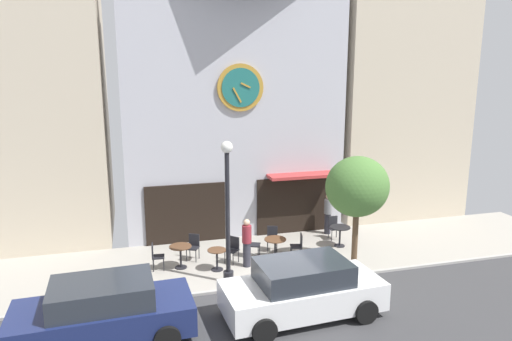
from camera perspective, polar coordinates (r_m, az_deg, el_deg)
name	(u,v)px	position (r m, az deg, el deg)	size (l,w,h in m)	color
ground_plane	(285,302)	(13.95, 3.52, -15.80)	(25.25, 11.15, 0.13)	#9E998E
clock_building	(232,77)	(19.01, -2.94, 11.37)	(8.72, 4.07, 12.08)	#B2B2BC
neighbor_building_left	(33,90)	(20.03, -25.64, 8.91)	(5.22, 5.00, 11.59)	beige
neighbor_building_right	(393,67)	(22.53, 16.43, 12.11)	(5.92, 4.05, 13.38)	beige
street_lamp	(228,213)	(14.23, -3.50, -5.19)	(0.36, 0.36, 4.48)	black
street_tree	(357,187)	(15.61, 12.31, -1.99)	(2.12, 1.91, 3.80)	brown
cafe_table_center	(181,252)	(16.01, -9.23, -9.83)	(0.75, 0.75, 0.77)	black
cafe_table_center_left	(217,256)	(15.74, -4.80, -10.45)	(0.63, 0.63, 0.72)	black
cafe_table_center_right	(275,244)	(16.51, 2.36, -9.01)	(0.77, 0.77, 0.75)	black
cafe_table_rightmost	(340,232)	(17.94, 10.25, -7.42)	(0.77, 0.77, 0.77)	black
cafe_chair_outer	(233,248)	(16.30, -2.84, -9.41)	(0.57, 0.57, 0.90)	black
cafe_chair_near_tree	(334,226)	(18.70, 9.48, -6.69)	(0.41, 0.41, 0.90)	black
cafe_chair_corner	(298,244)	(16.64, 5.22, -8.98)	(0.49, 0.49, 0.90)	black
cafe_chair_under_awning	(156,255)	(16.04, -12.20, -10.05)	(0.43, 0.43, 0.90)	black
cafe_chair_right_end	(272,236)	(17.32, 2.01, -8.08)	(0.50, 0.50, 0.90)	black
cafe_chair_near_lamp	(252,243)	(16.73, -0.50, -8.82)	(0.53, 0.53, 0.90)	black
cafe_chair_facing_street	(193,245)	(16.66, -7.68, -9.02)	(0.54, 0.54, 0.90)	black
pedestrian_maroon	(247,242)	(15.83, -1.14, -8.77)	(0.40, 0.40, 1.67)	#2D2D38
pedestrian_grey	(328,213)	(19.12, 8.81, -5.19)	(0.36, 0.36, 1.67)	#2D2D38
parked_car_navy	(103,312)	(12.40, -18.21, -16.12)	(4.36, 2.14, 1.55)	navy
parked_car_white	(303,289)	(12.95, 5.73, -14.27)	(4.40, 2.22, 1.55)	white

